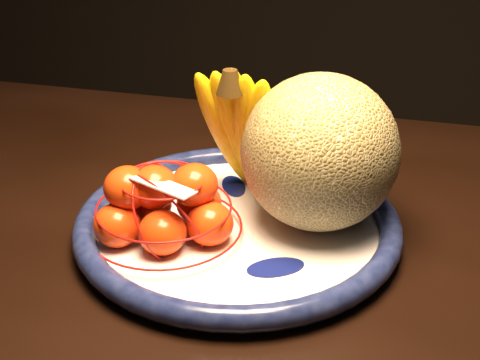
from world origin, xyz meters
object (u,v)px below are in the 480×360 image
(banana_bunch, at_px, (240,125))
(mandarin_bag, at_px, (164,207))
(dining_table, at_px, (103,295))
(fruit_bowl, at_px, (238,224))
(cantaloupe, at_px, (320,152))

(banana_bunch, xyz_separation_m, mandarin_bag, (-0.05, -0.12, -0.06))
(dining_table, distance_m, mandarin_bag, 0.16)
(dining_table, distance_m, fruit_bowl, 0.20)
(mandarin_bag, bearing_deg, fruit_bowl, 31.85)
(cantaloupe, height_order, mandarin_bag, cantaloupe)
(cantaloupe, xyz_separation_m, banana_bunch, (-0.11, 0.04, 0.01))
(banana_bunch, distance_m, mandarin_bag, 0.15)
(banana_bunch, bearing_deg, fruit_bowl, -73.43)
(fruit_bowl, height_order, banana_bunch, banana_bunch)
(dining_table, height_order, cantaloupe, cantaloupe)
(cantaloupe, xyz_separation_m, mandarin_bag, (-0.16, -0.08, -0.05))
(dining_table, height_order, mandarin_bag, mandarin_bag)
(dining_table, height_order, banana_bunch, banana_bunch)
(dining_table, bearing_deg, fruit_bowl, 16.62)
(fruit_bowl, relative_size, cantaloupe, 2.13)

